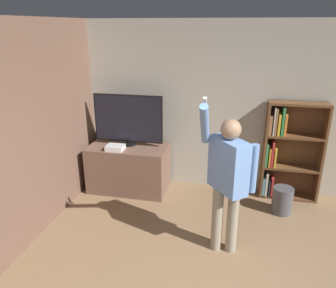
% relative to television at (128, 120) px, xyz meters
% --- Properties ---
extents(wall_back, '(6.74, 0.09, 2.70)m').
position_rel_television_xyz_m(wall_back, '(1.63, 0.38, 0.16)').
color(wall_back, '#B2AD9E').
rests_on(wall_back, ground_plane).
extents(wall_side_brick, '(0.06, 4.78, 2.70)m').
position_rel_television_xyz_m(wall_side_brick, '(-0.78, -1.24, 0.16)').
color(wall_side_brick, brown).
rests_on(wall_side_brick, ground_plane).
extents(tv_ledge, '(1.27, 0.68, 0.76)m').
position_rel_television_xyz_m(tv_ledge, '(-0.00, -0.08, -0.81)').
color(tv_ledge, brown).
rests_on(tv_ledge, ground_plane).
extents(television, '(1.12, 0.22, 0.83)m').
position_rel_television_xyz_m(television, '(0.00, 0.00, 0.00)').
color(television, black).
rests_on(television, tv_ledge).
extents(game_console, '(0.27, 0.22, 0.08)m').
position_rel_television_xyz_m(game_console, '(-0.14, -0.27, -0.39)').
color(game_console, white).
rests_on(game_console, tv_ledge).
extents(bookshelf, '(0.87, 0.28, 1.54)m').
position_rel_television_xyz_m(bookshelf, '(2.47, 0.20, -0.41)').
color(bookshelf, brown).
rests_on(bookshelf, ground_plane).
extents(person, '(0.64, 0.57, 1.93)m').
position_rel_television_xyz_m(person, '(1.63, -1.35, -0.17)').
color(person, gray).
rests_on(person, ground_plane).
extents(waste_bin, '(0.29, 0.29, 0.40)m').
position_rel_television_xyz_m(waste_bin, '(2.42, -0.32, -0.99)').
color(waste_bin, '#4C4C51').
rests_on(waste_bin, ground_plane).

